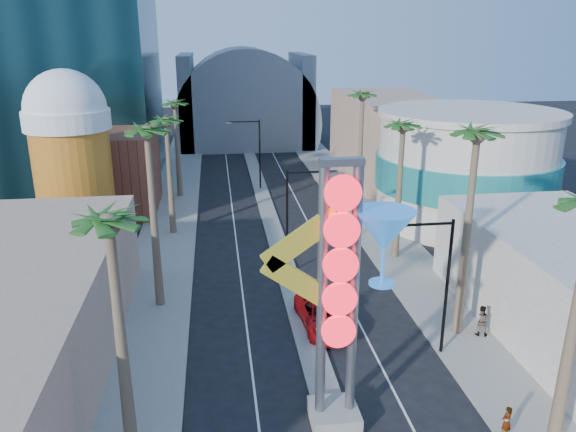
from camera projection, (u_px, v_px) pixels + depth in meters
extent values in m
cube|color=gray|center=(172.00, 216.00, 55.04)|extent=(5.00, 100.00, 0.15)
cube|color=gray|center=(360.00, 208.00, 57.38)|extent=(5.00, 100.00, 0.15)
cube|color=gray|center=(265.00, 203.00, 59.04)|extent=(1.60, 84.00, 0.15)
cube|color=tan|center=(0.00, 334.00, 27.90)|extent=(10.00, 28.00, 6.00)
cube|color=brown|center=(105.00, 172.00, 55.83)|extent=(10.00, 10.00, 8.00)
cube|color=tan|center=(387.00, 137.00, 68.88)|extent=(10.00, 20.00, 10.00)
cylinder|color=#AB7316|center=(75.00, 183.00, 47.86)|extent=(6.40, 6.40, 10.00)
cylinder|color=white|center=(67.00, 120.00, 46.17)|extent=(7.00, 7.00, 1.60)
sphere|color=white|center=(66.00, 110.00, 45.92)|extent=(6.60, 6.60, 6.60)
cylinder|color=#BEB0A1|center=(465.00, 170.00, 52.18)|extent=(16.00, 16.00, 10.00)
cylinder|color=teal|center=(465.00, 170.00, 52.18)|extent=(16.60, 16.60, 3.00)
cylinder|color=#BEB0A1|center=(471.00, 113.00, 50.52)|extent=(16.60, 16.60, 0.60)
cylinder|color=slate|center=(245.00, 119.00, 89.82)|extent=(22.00, 16.00, 22.00)
cube|color=slate|center=(187.00, 101.00, 87.77)|extent=(2.00, 16.00, 14.00)
cube|color=slate|center=(301.00, 99.00, 89.99)|extent=(2.00, 16.00, 14.00)
cube|color=gray|center=(334.00, 415.00, 25.98)|extent=(2.20, 2.20, 0.80)
cylinder|color=slate|center=(322.00, 297.00, 23.98)|extent=(0.44, 0.44, 12.00)
cylinder|color=slate|center=(354.00, 295.00, 24.15)|extent=(0.44, 0.44, 12.00)
cube|color=slate|center=(342.00, 162.00, 22.22)|extent=(1.80, 0.50, 0.30)
cylinder|color=red|center=(343.00, 193.00, 22.27)|extent=(1.50, 0.25, 1.50)
cylinder|color=red|center=(342.00, 230.00, 22.75)|extent=(1.50, 0.25, 1.50)
cylinder|color=red|center=(341.00, 265.00, 23.24)|extent=(1.50, 0.25, 1.50)
cylinder|color=red|center=(340.00, 299.00, 23.72)|extent=(1.50, 0.25, 1.50)
cylinder|color=red|center=(339.00, 331.00, 24.21)|extent=(1.50, 0.25, 1.50)
cube|color=yellow|center=(302.00, 239.00, 23.02)|extent=(3.47, 0.25, 2.80)
cube|color=yellow|center=(301.00, 284.00, 23.65)|extent=(3.47, 0.25, 2.80)
cone|color=blue|center=(384.00, 231.00, 23.39)|extent=(2.60, 2.60, 1.80)
cylinder|color=blue|center=(382.00, 266.00, 23.89)|extent=(0.16, 0.16, 1.60)
cylinder|color=blue|center=(381.00, 283.00, 24.15)|extent=(1.10, 1.10, 0.12)
cylinder|color=black|center=(287.00, 223.00, 40.86)|extent=(0.18, 0.18, 8.00)
cube|color=black|center=(312.00, 172.00, 39.89)|extent=(3.60, 0.12, 0.12)
cube|color=slate|center=(334.00, 173.00, 40.12)|extent=(0.60, 0.25, 0.18)
cylinder|color=black|center=(260.00, 155.00, 63.46)|extent=(0.18, 0.18, 8.00)
cube|color=black|center=(243.00, 122.00, 62.04)|extent=(3.60, 0.12, 0.12)
cube|color=slate|center=(229.00, 123.00, 61.88)|extent=(0.60, 0.25, 0.18)
cylinder|color=black|center=(447.00, 289.00, 30.45)|extent=(0.18, 0.18, 8.00)
cube|color=black|center=(423.00, 224.00, 29.06)|extent=(3.24, 0.12, 0.12)
cube|color=slate|center=(396.00, 227.00, 28.91)|extent=(0.60, 0.25, 0.18)
cylinder|color=brown|center=(122.00, 349.00, 22.41)|extent=(0.40, 0.40, 10.50)
sphere|color=#21521B|center=(109.00, 225.00, 20.76)|extent=(2.40, 2.40, 2.40)
cylinder|color=brown|center=(154.00, 224.00, 35.43)|extent=(0.40, 0.40, 11.50)
sphere|color=#21521B|center=(147.00, 133.00, 33.63)|extent=(2.40, 2.40, 2.40)
cylinder|color=brown|center=(170.00, 180.00, 48.85)|extent=(0.40, 0.40, 10.00)
sphere|color=#21521B|center=(166.00, 123.00, 47.28)|extent=(2.40, 2.40, 2.40)
cylinder|color=brown|center=(178.00, 152.00, 60.15)|extent=(0.40, 0.40, 10.00)
sphere|color=#21521B|center=(175.00, 105.00, 58.58)|extent=(2.40, 2.40, 2.40)
cylinder|color=brown|center=(571.00, 339.00, 22.67)|extent=(0.40, 0.40, 11.00)
cylinder|color=brown|center=(466.00, 240.00, 31.93)|extent=(0.40, 0.40, 12.00)
sphere|color=#21521B|center=(477.00, 136.00, 30.05)|extent=(2.40, 2.40, 2.40)
cylinder|color=brown|center=(399.00, 195.00, 43.46)|extent=(0.40, 0.40, 10.50)
sphere|color=#21521B|center=(403.00, 127.00, 41.82)|extent=(2.40, 2.40, 2.40)
cylinder|color=brown|center=(360.00, 156.00, 54.60)|extent=(0.40, 0.40, 11.50)
sphere|color=#21521B|center=(363.00, 96.00, 52.80)|extent=(2.40, 2.40, 2.40)
imported|color=#A10C0E|center=(324.00, 315.00, 34.30)|extent=(3.12, 6.03, 1.62)
imported|color=gray|center=(506.00, 422.00, 24.74)|extent=(0.65, 0.53, 1.55)
imported|color=gray|center=(481.00, 320.00, 33.09)|extent=(1.10, 0.98, 1.88)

